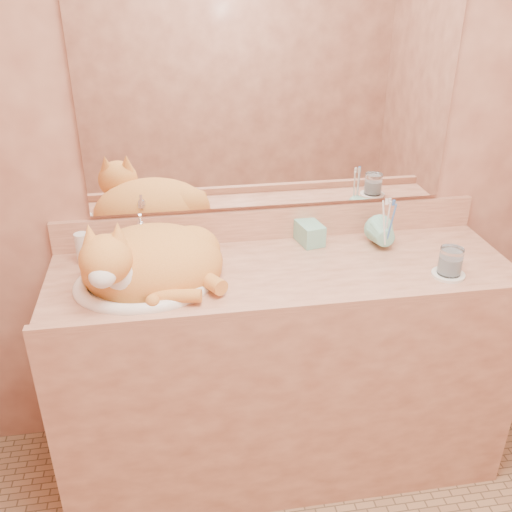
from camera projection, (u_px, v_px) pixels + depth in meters
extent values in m
cube|color=brown|center=(271.00, 134.00, 2.00)|extent=(2.40, 0.02, 2.50)
cube|color=white|center=(272.00, 94.00, 1.93)|extent=(1.30, 0.02, 0.80)
imported|color=#7AC4AD|center=(317.00, 227.00, 2.05)|extent=(0.09, 0.10, 0.18)
imported|color=#7AC4AD|center=(386.00, 240.00, 2.04)|extent=(0.12, 0.12, 0.10)
cylinder|color=white|center=(448.00, 274.00, 1.91)|extent=(0.11, 0.11, 0.01)
cylinder|color=silver|center=(451.00, 261.00, 1.89)|extent=(0.08, 0.08, 0.09)
cylinder|color=silver|center=(83.00, 249.00, 1.97)|extent=(0.05, 0.05, 0.11)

